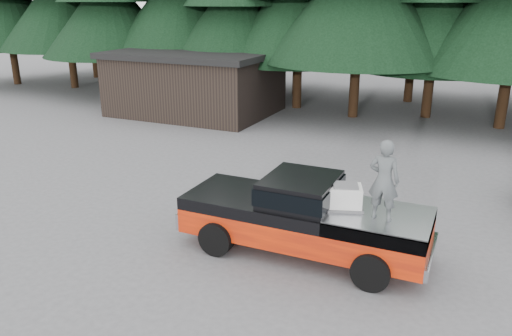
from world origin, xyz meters
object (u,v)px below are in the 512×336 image
at_px(pickup_truck, 303,227).
at_px(utility_building, 196,82).
at_px(air_compressor, 345,197).
at_px(man_on_bed, 384,180).

distance_m(pickup_truck, utility_building, 16.52).
bearing_deg(pickup_truck, utility_building, 129.80).
distance_m(air_compressor, utility_building, 17.10).
height_order(pickup_truck, man_on_bed, man_on_bed).
xyz_separation_m(air_compressor, utility_building, (-11.52, 12.64, 0.09)).
relative_size(air_compressor, man_on_bed, 0.41).
bearing_deg(man_on_bed, air_compressor, -14.84).
distance_m(pickup_truck, man_on_bed, 2.42).
bearing_deg(pickup_truck, man_on_bed, -7.83).
relative_size(pickup_truck, man_on_bed, 3.36).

